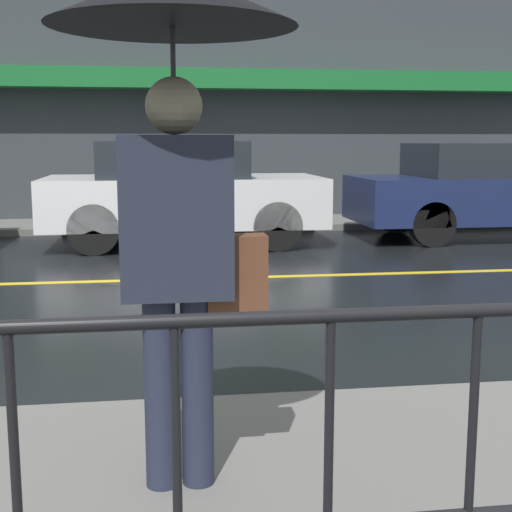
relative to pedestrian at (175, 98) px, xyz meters
name	(u,v)px	position (x,y,z in m)	size (l,w,h in m)	color
ground_plane	(72,282)	(-0.99, 4.96, -1.67)	(80.00, 80.00, 0.00)	black
sidewalk_far	(102,226)	(-0.99, 9.75, -1.62)	(28.00, 1.66, 0.11)	slate
lane_marking	(72,282)	(-0.99, 4.96, -1.67)	(25.20, 0.12, 0.01)	gold
building_storefront	(101,76)	(-0.99, 10.70, 0.99)	(28.00, 0.85, 5.32)	#383D42
pedestrian	(175,98)	(0.00, 0.00, 0.00)	(0.95, 0.95, 2.04)	#23283D
car_white	(181,192)	(0.31, 7.71, -0.90)	(4.00, 1.94, 1.50)	silver
car_navy	(500,190)	(5.28, 7.71, -0.92)	(4.70, 1.77, 1.47)	#19234C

